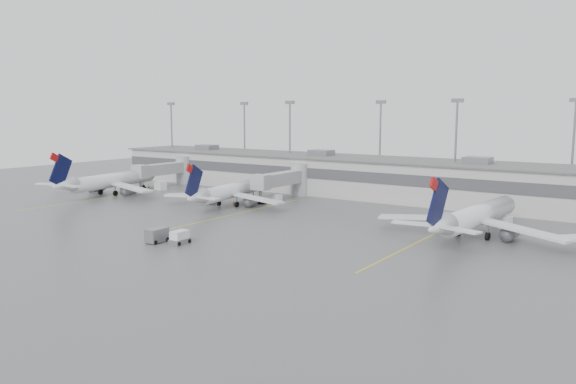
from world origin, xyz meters
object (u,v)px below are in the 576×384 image
Objects in this scene: jet_mid_right at (475,216)px; baggage_tug at (180,239)px; jet_mid_left at (229,191)px; jet_far_left at (109,180)px.

jet_mid_right is 42.10m from baggage_tug.
jet_mid_left is 9.86× the size of baggage_tug.
jet_mid_left is 0.91× the size of jet_mid_right.
jet_far_left is at bearing 150.37° from baggage_tug.
jet_mid_left is 47.07m from jet_mid_right.
jet_mid_right is 10.82× the size of baggage_tug.
baggage_tug is at bearing -35.53° from jet_far_left.
jet_far_left is 10.84× the size of baggage_tug.
jet_mid_left is (30.97, 3.80, -0.28)m from jet_far_left.
jet_far_left is 1.00× the size of jet_mid_right.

